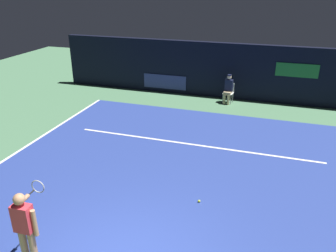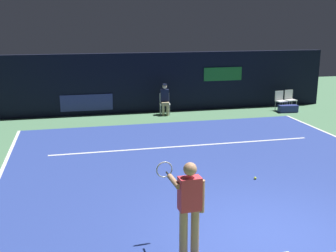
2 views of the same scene
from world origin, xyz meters
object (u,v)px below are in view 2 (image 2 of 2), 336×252
at_px(equipment_bag, 288,109).
at_px(tennis_player, 189,205).
at_px(courtside_chair_far, 280,100).
at_px(line_judge_on_chair, 165,99).
at_px(courtside_chair_near, 290,98).
at_px(tennis_ball, 255,178).

bearing_deg(equipment_bag, tennis_player, -121.76).
bearing_deg(courtside_chair_far, line_judge_on_chair, 176.10).
distance_m(courtside_chair_near, equipment_bag, 0.77).
height_order(tennis_ball, equipment_bag, equipment_bag).
relative_size(tennis_player, equipment_bag, 2.06).
distance_m(courtside_chair_near, tennis_ball, 9.39).
bearing_deg(courtside_chair_near, tennis_ball, -124.20).
bearing_deg(line_judge_on_chair, tennis_ball, -86.18).
distance_m(tennis_ball, equipment_bag, 8.68).
height_order(courtside_chair_far, tennis_ball, courtside_chair_far).
bearing_deg(line_judge_on_chair, tennis_player, -100.87).
bearing_deg(tennis_player, line_judge_on_chair, 79.13).
relative_size(line_judge_on_chair, tennis_ball, 19.41).
distance_m(tennis_player, line_judge_on_chair, 11.27).
xyz_separation_m(courtside_chair_far, equipment_bag, (0.16, -0.43, -0.34)).
height_order(line_judge_on_chair, courtside_chair_far, line_judge_on_chair).
xyz_separation_m(tennis_ball, equipment_bag, (4.88, 7.18, 0.11)).
bearing_deg(line_judge_on_chair, equipment_bag, -8.27).
distance_m(line_judge_on_chair, tennis_ball, 8.01).
xyz_separation_m(tennis_player, courtside_chair_far, (7.38, 10.71, -0.49)).
relative_size(courtside_chair_near, courtside_chair_far, 1.00).
distance_m(line_judge_on_chair, courtside_chair_far, 5.27).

